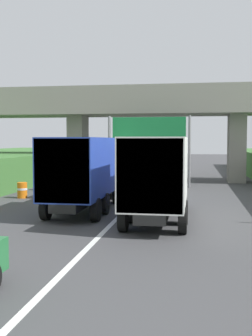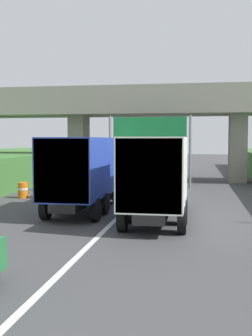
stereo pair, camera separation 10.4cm
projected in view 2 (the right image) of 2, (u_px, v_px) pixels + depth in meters
The scene contains 9 objects.
lane_centre_stripe at pixel (146, 190), 28.10m from camera, with size 0.20×91.68×0.01m, color white.
overpass_bridge at pixel (156, 111), 34.08m from camera, with size 40.00×4.80×7.56m.
overhead_highway_sign at pixel (150, 135), 29.70m from camera, with size 5.88×0.18×5.06m.
truck_red at pixel (121, 153), 46.72m from camera, with size 2.44×7.30×3.44m.
truck_blue at pixel (85, 170), 19.50m from camera, with size 2.44×7.30×3.44m.
truck_white at pixel (158, 174), 17.21m from camera, with size 2.44×7.30×3.44m.
truck_silver at pixel (114, 163), 26.02m from camera, with size 2.44×7.30×3.44m.
construction_barrel_4 at pixel (23, 190), 24.21m from camera, with size 0.57×0.57×0.90m.
construction_barrel_5 at pixel (46, 183), 28.01m from camera, with size 0.57×0.57×0.90m.
Camera 2 is at (3.34, -1.94, 3.32)m, focal length 44.98 mm.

